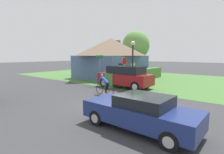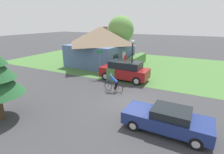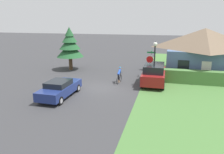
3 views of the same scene
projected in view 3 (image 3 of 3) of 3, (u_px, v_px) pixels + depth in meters
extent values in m
plane|color=#38383A|center=(99.00, 88.00, 19.56)|extent=(140.00, 140.00, 0.00)
cube|color=slate|center=(202.00, 61.00, 24.57)|extent=(7.90, 7.01, 2.83)
pyramid|color=#75604C|center=(205.00, 38.00, 23.92)|extent=(8.53, 7.57, 2.23)
cube|color=silver|center=(206.00, 71.00, 21.50)|extent=(0.90, 0.09, 2.00)
cube|color=black|center=(183.00, 65.00, 21.92)|extent=(1.10, 0.09, 0.90)
cube|color=#4C7A3D|center=(199.00, 77.00, 20.64)|extent=(10.44, 0.90, 1.29)
cube|color=navy|center=(60.00, 89.00, 17.23)|extent=(1.87, 4.56, 0.68)
cube|color=black|center=(58.00, 83.00, 16.88)|extent=(1.60, 1.95, 0.41)
cylinder|color=black|center=(61.00, 87.00, 18.94)|extent=(0.25, 0.63, 0.63)
cylinder|color=#ADADB2|center=(61.00, 87.00, 18.94)|extent=(0.26, 0.37, 0.36)
cylinder|color=black|center=(78.00, 88.00, 18.54)|extent=(0.25, 0.63, 0.63)
cylinder|color=#ADADB2|center=(78.00, 88.00, 18.54)|extent=(0.26, 0.37, 0.36)
cylinder|color=black|center=(41.00, 99.00, 16.07)|extent=(0.25, 0.63, 0.63)
cylinder|color=#ADADB2|center=(41.00, 99.00, 16.07)|extent=(0.26, 0.37, 0.36)
cylinder|color=black|center=(60.00, 101.00, 15.67)|extent=(0.25, 0.63, 0.63)
cylinder|color=#ADADB2|center=(60.00, 101.00, 15.67)|extent=(0.26, 0.37, 0.36)
torus|color=black|center=(118.00, 81.00, 20.63)|extent=(0.09, 0.73, 0.73)
torus|color=black|center=(121.00, 78.00, 21.60)|extent=(0.09, 0.73, 0.73)
cylinder|color=black|center=(118.00, 78.00, 20.83)|extent=(0.05, 0.18, 0.62)
cylinder|color=black|center=(120.00, 77.00, 21.18)|extent=(0.08, 0.66, 0.70)
cylinder|color=black|center=(119.00, 74.00, 21.03)|extent=(0.09, 0.78, 0.10)
cylinder|color=black|center=(118.00, 81.00, 20.80)|extent=(0.06, 0.35, 0.16)
cylinder|color=black|center=(118.00, 78.00, 20.66)|extent=(0.04, 0.22, 0.50)
cylinder|color=black|center=(121.00, 75.00, 21.49)|extent=(0.04, 0.12, 0.56)
cylinder|color=black|center=(121.00, 73.00, 21.38)|extent=(0.44, 0.05, 0.02)
ellipsoid|color=black|center=(118.00, 75.00, 20.68)|extent=(0.09, 0.20, 0.05)
cylinder|color=black|center=(118.00, 77.00, 20.72)|extent=(0.13, 0.26, 0.52)
cylinder|color=black|center=(119.00, 78.00, 20.89)|extent=(0.13, 0.26, 0.67)
cylinder|color=tan|center=(118.00, 81.00, 20.89)|extent=(0.08, 0.08, 0.30)
cylinder|color=tan|center=(119.00, 81.00, 21.05)|extent=(0.17, 0.08, 0.21)
cylinder|color=#264CB2|center=(119.00, 72.00, 20.89)|extent=(0.27, 0.72, 0.57)
cylinder|color=#264CB2|center=(120.00, 72.00, 21.11)|extent=(0.09, 0.26, 0.36)
cylinder|color=#264CB2|center=(121.00, 71.00, 21.38)|extent=(0.09, 0.26, 0.36)
sphere|color=tan|center=(120.00, 68.00, 21.07)|extent=(0.19, 0.19, 0.19)
ellipsoid|color=#267FBF|center=(120.00, 68.00, 21.06)|extent=(0.22, 0.18, 0.12)
cube|color=maroon|center=(154.00, 76.00, 20.62)|extent=(2.03, 4.80, 0.93)
cube|color=black|center=(154.00, 68.00, 20.31)|extent=(1.78, 3.09, 0.67)
cylinder|color=black|center=(146.00, 75.00, 22.46)|extent=(0.28, 0.82, 0.82)
cylinder|color=#ADADB2|center=(146.00, 75.00, 22.46)|extent=(0.29, 0.48, 0.48)
cylinder|color=black|center=(164.00, 76.00, 22.03)|extent=(0.28, 0.82, 0.82)
cylinder|color=#ADADB2|center=(164.00, 76.00, 22.03)|extent=(0.29, 0.48, 0.48)
cylinder|color=black|center=(142.00, 84.00, 19.40)|extent=(0.28, 0.82, 0.82)
cylinder|color=#ADADB2|center=(142.00, 84.00, 19.40)|extent=(0.29, 0.48, 0.48)
cylinder|color=black|center=(163.00, 85.00, 18.98)|extent=(0.28, 0.82, 0.82)
cylinder|color=#ADADB2|center=(163.00, 85.00, 18.98)|extent=(0.29, 0.48, 0.48)
cylinder|color=gray|center=(149.00, 73.00, 20.45)|extent=(0.07, 0.07, 2.12)
cylinder|color=red|center=(150.00, 59.00, 20.11)|extent=(0.63, 0.04, 0.63)
cylinder|color=silver|center=(150.00, 59.00, 20.11)|extent=(0.67, 0.03, 0.67)
cylinder|color=black|center=(154.00, 67.00, 19.63)|extent=(0.13, 0.13, 3.71)
sphere|color=white|center=(155.00, 44.00, 19.11)|extent=(0.36, 0.36, 0.36)
cone|color=black|center=(155.00, 42.00, 19.06)|extent=(0.22, 0.22, 0.14)
cylinder|color=gray|center=(151.00, 65.00, 23.02)|extent=(0.06, 0.06, 2.57)
cube|color=#197238|center=(152.00, 52.00, 22.68)|extent=(0.90, 0.03, 0.16)
cube|color=#197238|center=(152.00, 51.00, 22.64)|extent=(0.03, 0.90, 0.16)
cylinder|color=#4C3823|center=(71.00, 63.00, 26.58)|extent=(0.43, 0.43, 1.60)
cone|color=#23562D|center=(70.00, 50.00, 26.16)|extent=(3.20, 3.20, 1.69)
cone|color=#23562D|center=(70.00, 43.00, 25.94)|extent=(2.50, 2.50, 1.49)
cone|color=#23562D|center=(69.00, 37.00, 25.76)|extent=(1.79, 1.79, 1.28)
cone|color=#23562D|center=(69.00, 31.00, 25.60)|extent=(1.09, 1.09, 1.08)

